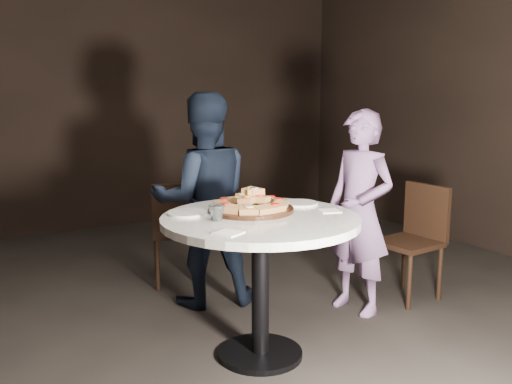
% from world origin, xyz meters
% --- Properties ---
extents(floor, '(7.00, 7.00, 0.00)m').
position_xyz_m(floor, '(0.00, 0.00, 0.00)').
color(floor, black).
rests_on(floor, ground).
extents(table, '(1.16, 1.16, 0.84)m').
position_xyz_m(table, '(-0.03, -0.10, 0.68)').
color(table, black).
rests_on(table, ground).
extents(serving_board, '(0.59, 0.59, 0.02)m').
position_xyz_m(serving_board, '(-0.01, 0.04, 0.85)').
color(serving_board, black).
rests_on(serving_board, table).
extents(focaccia_pile, '(0.44, 0.44, 0.12)m').
position_xyz_m(focaccia_pile, '(-0.01, 0.04, 0.89)').
color(focaccia_pile, '#A67140').
rests_on(focaccia_pile, serving_board).
extents(plate_left, '(0.28, 0.28, 0.01)m').
position_xyz_m(plate_left, '(-0.36, 0.15, 0.85)').
color(plate_left, white).
rests_on(plate_left, table).
extents(plate_right, '(0.24, 0.24, 0.01)m').
position_xyz_m(plate_right, '(0.35, 0.06, 0.85)').
color(plate_right, white).
rests_on(plate_right, table).
extents(water_glass, '(0.11, 0.11, 0.08)m').
position_xyz_m(water_glass, '(-0.28, -0.06, 0.88)').
color(water_glass, silver).
rests_on(water_glass, table).
extents(napkin_near, '(0.16, 0.16, 0.01)m').
position_xyz_m(napkin_near, '(-0.36, -0.35, 0.84)').
color(napkin_near, white).
rests_on(napkin_near, table).
extents(napkin_far, '(0.14, 0.14, 0.01)m').
position_xyz_m(napkin_far, '(0.38, -0.19, 0.84)').
color(napkin_far, white).
rests_on(napkin_far, table).
extents(chair_far, '(0.50, 0.51, 0.84)m').
position_xyz_m(chair_far, '(0.02, 1.27, 0.48)').
color(chair_far, black).
rests_on(chair_far, ground).
extents(chair_right, '(0.45, 0.43, 0.84)m').
position_xyz_m(chair_right, '(1.47, 0.18, 0.48)').
color(chair_right, black).
rests_on(chair_right, ground).
extents(diner_navy, '(0.87, 0.75, 1.52)m').
position_xyz_m(diner_navy, '(0.05, 0.84, 0.76)').
color(diner_navy, black).
rests_on(diner_navy, ground).
extents(diner_teal, '(0.45, 0.58, 1.41)m').
position_xyz_m(diner_teal, '(0.92, 0.17, 0.70)').
color(diner_teal, '#86679F').
rests_on(diner_teal, ground).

